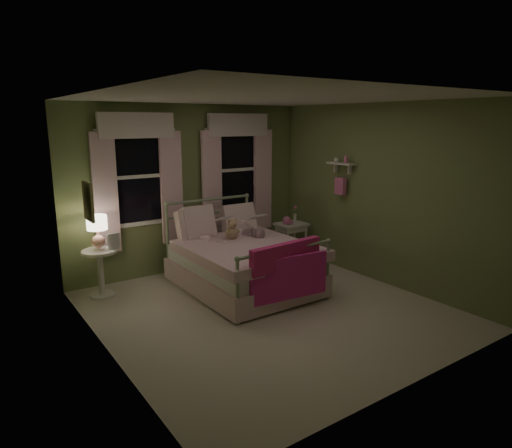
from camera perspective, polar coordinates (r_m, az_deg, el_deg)
room_shell at (r=5.50m, az=1.62°, el=1.88°), size 4.20×4.20×4.20m
bed at (r=6.50m, az=-1.74°, el=-4.84°), size 1.58×2.04×1.18m
pink_throw at (r=5.64m, az=3.94°, el=-5.11°), size 1.10×0.24×0.71m
child_left at (r=6.57m, az=-5.84°, el=0.53°), size 0.32×0.25×0.77m
child_right at (r=6.85m, az=-1.74°, el=1.23°), size 0.45×0.38×0.81m
book_left at (r=6.36m, az=-4.75°, el=0.20°), size 0.20×0.12×0.26m
book_right at (r=6.66m, az=-0.57°, el=0.44°), size 0.20×0.12×0.26m
teddy_bear at (r=6.61m, az=-3.02°, el=-0.80°), size 0.23×0.19×0.31m
nightstand_left at (r=6.53m, az=-18.89°, el=-5.06°), size 0.46×0.46×0.65m
table_lamp at (r=6.39m, az=-19.23°, el=-0.47°), size 0.26×0.26×0.44m
book_nightstand at (r=6.41m, az=-17.98°, el=-3.07°), size 0.17×0.23×0.02m
nightstand_right at (r=7.78m, az=4.43°, el=-0.60°), size 0.50×0.40×0.64m
pink_toy at (r=7.68m, az=3.89°, el=0.44°), size 0.14×0.19×0.14m
bud_vase at (r=7.84m, az=4.91°, el=1.28°), size 0.06×0.06×0.28m
window_left at (r=6.84m, az=-14.48°, el=6.33°), size 1.34×0.13×1.96m
window_right at (r=7.60m, az=-2.30°, el=7.31°), size 1.34×0.13×1.96m
wall_shelf at (r=7.23m, az=10.54°, el=6.05°), size 0.15×0.50×0.60m
framed_picture at (r=5.18m, az=-20.22°, el=2.66°), size 0.03×0.32×0.42m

